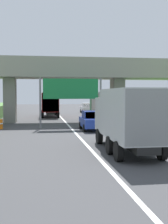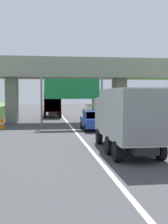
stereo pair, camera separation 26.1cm
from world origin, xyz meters
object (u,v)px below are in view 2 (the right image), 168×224
at_px(car_blue, 93,120).
at_px(car_white, 89,108).
at_px(overhead_highway_sign, 72,92).
at_px(truck_silver, 126,117).
at_px(truck_red, 52,103).
at_px(construction_barrel_5, 1,124).
at_px(truck_green, 105,105).

xyz_separation_m(car_blue, car_white, (3.46, 25.18, 0.00)).
bearing_deg(overhead_highway_sign, truck_silver, -81.31).
relative_size(truck_red, construction_barrel_5, 8.11).
distance_m(truck_silver, truck_green, 19.75).
height_order(truck_green, construction_barrel_5, truck_green).
distance_m(truck_red, construction_barrel_5, 15.74).
bearing_deg(car_white, overhead_highway_sign, -102.42).
bearing_deg(construction_barrel_5, car_blue, -13.55).
distance_m(car_blue, construction_barrel_5, 8.45).
distance_m(truck_silver, truck_red, 27.16).
relative_size(overhead_highway_sign, truck_red, 0.81).
distance_m(overhead_highway_sign, car_blue, 3.61).
distance_m(truck_silver, car_blue, 10.19).
relative_size(car_blue, car_white, 1.00).
bearing_deg(truck_green, car_blue, -108.19).
height_order(truck_silver, truck_green, same).
relative_size(car_blue, construction_barrel_5, 4.56).
height_order(truck_silver, car_blue, truck_silver).
height_order(truck_red, car_white, truck_red).
height_order(truck_silver, car_white, truck_silver).
bearing_deg(car_white, truck_red, -128.53).
height_order(truck_green, car_blue, truck_green).
xyz_separation_m(car_white, construction_barrel_5, (-11.67, -23.20, -0.40)).
height_order(truck_green, car_white, truck_green).
bearing_deg(car_white, car_blue, -97.83).
bearing_deg(truck_silver, construction_barrel_5, 124.70).
bearing_deg(overhead_highway_sign, truck_green, 57.66).
bearing_deg(overhead_highway_sign, car_white, 77.58).
bearing_deg(truck_red, car_white, 51.47).
height_order(truck_red, car_blue, truck_red).
bearing_deg(truck_red, car_blue, -79.28).
relative_size(truck_silver, car_white, 1.78).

